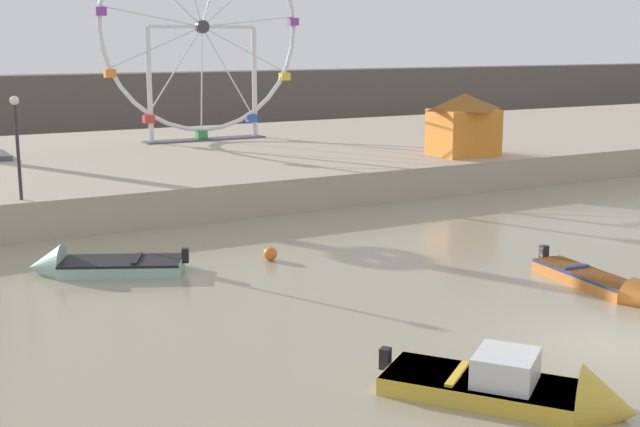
{
  "coord_description": "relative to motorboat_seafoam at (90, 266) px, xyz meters",
  "views": [
    {
      "loc": [
        -14.83,
        -12.8,
        6.89
      ],
      "look_at": [
        -2.04,
        10.24,
        1.49
      ],
      "focal_mm": 47.28,
      "sensor_mm": 36.0,
      "label": 1
    }
  ],
  "objects": [
    {
      "name": "quay_promenade",
      "position": [
        8.98,
        16.42,
        0.47
      ],
      "size": [
        110.0,
        22.61,
        1.39
      ],
      "primitive_type": "cube",
      "color": "tan",
      "rests_on": "ground_plane"
    },
    {
      "name": "ferris_wheel_white_frame",
      "position": [
        11.57,
        19.92,
        7.25
      ],
      "size": [
        11.82,
        1.2,
        12.1
      ],
      "color": "silver",
      "rests_on": "quay_promenade"
    },
    {
      "name": "motorboat_mustard_yellow",
      "position": [
        5.11,
        -13.63,
        0.05
      ],
      "size": [
        4.15,
        4.8,
        1.55
      ],
      "rotation": [
        0.0,
        0.0,
        5.36
      ],
      "color": "gold",
      "rests_on": "ground_plane"
    },
    {
      "name": "mooring_buoy_orange",
      "position": [
        5.44,
        -1.29,
        -0.0
      ],
      "size": [
        0.44,
        0.44,
        0.44
      ],
      "primitive_type": "sphere",
      "color": "orange",
      "rests_on": "ground_plane"
    },
    {
      "name": "carnival_booth_orange_canopy",
      "position": [
        20.22,
        7.6,
        2.75
      ],
      "size": [
        3.33,
        2.91,
        3.03
      ],
      "rotation": [
        0.0,
        0.0,
        -0.07
      ],
      "color": "orange",
      "rests_on": "quay_promenade"
    },
    {
      "name": "motorboat_seafoam",
      "position": [
        0.0,
        0.0,
        0.0
      ],
      "size": [
        4.78,
        3.35,
        1.43
      ],
      "rotation": [
        0.0,
        0.0,
        2.68
      ],
      "color": "#93BCAD",
      "rests_on": "ground_plane"
    },
    {
      "name": "distant_town_skyline",
      "position": [
        8.98,
        42.11,
        1.98
      ],
      "size": [
        140.0,
        3.0,
        4.4
      ],
      "primitive_type": "cube",
      "color": "#564C47",
      "rests_on": "ground_plane"
    },
    {
      "name": "promenade_lamp_near",
      "position": [
        -0.89,
        5.82,
        3.58
      ],
      "size": [
        0.32,
        0.32,
        3.65
      ],
      "color": "#2D2D33",
      "rests_on": "quay_promenade"
    },
    {
      "name": "motorboat_orange_hull",
      "position": [
        12.15,
        -8.96,
        -0.01
      ],
      "size": [
        1.5,
        4.93,
        1.01
      ],
      "rotation": [
        0.0,
        0.0,
        4.61
      ],
      "color": "orange",
      "rests_on": "ground_plane"
    },
    {
      "name": "ground_plane",
      "position": [
        8.98,
        -12.11,
        -0.22
      ],
      "size": [
        240.0,
        240.0,
        0.0
      ],
      "primitive_type": "plane",
      "color": "gray"
    }
  ]
}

